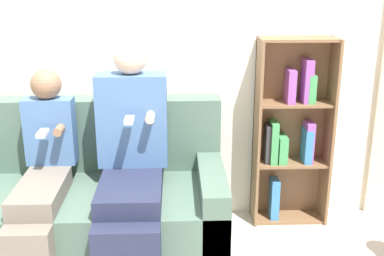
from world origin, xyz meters
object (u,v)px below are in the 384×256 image
(child_seated, at_px, (42,173))
(bookshelf, at_px, (291,132))
(adult_seated, at_px, (131,156))
(couch, at_px, (82,204))

(child_seated, distance_m, bookshelf, 1.62)
(adult_seated, bearing_deg, couch, 162.05)
(bookshelf, bearing_deg, adult_seated, -157.45)
(couch, distance_m, bookshelf, 1.45)
(couch, height_order, child_seated, child_seated)
(adult_seated, relative_size, child_seated, 1.14)
(adult_seated, height_order, bookshelf, adult_seated)
(child_seated, bearing_deg, bookshelf, 16.88)
(couch, xyz_separation_m, bookshelf, (1.37, 0.33, 0.35))
(child_seated, bearing_deg, adult_seated, 4.26)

